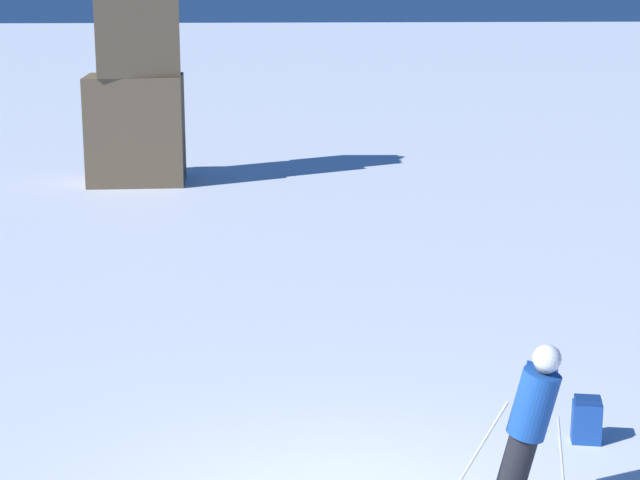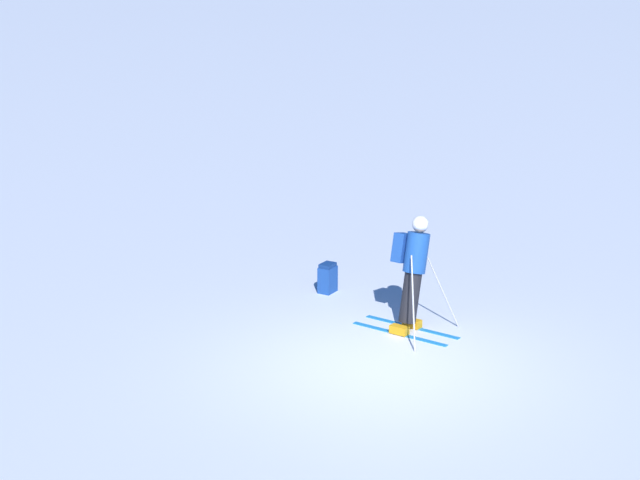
# 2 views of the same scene
# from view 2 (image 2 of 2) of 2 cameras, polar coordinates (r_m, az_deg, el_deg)

# --- Properties ---
(ground_plane) EXTENTS (300.00, 300.00, 0.00)m
(ground_plane) POSITION_cam_2_polar(r_m,az_deg,el_deg) (14.83, 3.26, -6.73)
(ground_plane) COLOR white
(skier) EXTENTS (1.32, 1.68, 1.74)m
(skier) POSITION_cam_2_polar(r_m,az_deg,el_deg) (15.99, 4.97, -1.42)
(skier) COLOR #1E7AC6
(skier) RESTS_ON ground
(spare_backpack) EXTENTS (0.34, 0.28, 0.50)m
(spare_backpack) POSITION_cam_2_polar(r_m,az_deg,el_deg) (17.69, 0.41, -2.04)
(spare_backpack) COLOR #194293
(spare_backpack) RESTS_ON ground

